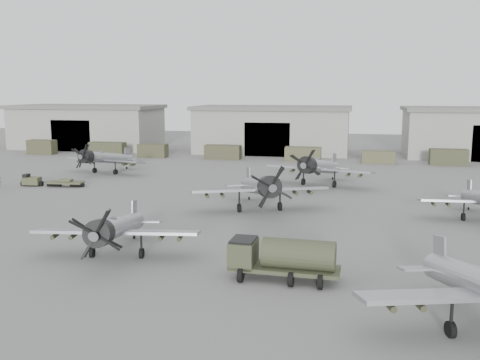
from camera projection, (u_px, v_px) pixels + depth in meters
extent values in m
plane|color=#565654|center=(154.00, 241.00, 41.65)|extent=(220.00, 220.00, 0.00)
cube|color=gray|center=(88.00, 128.00, 108.58)|extent=(28.00, 14.00, 8.00)
cube|color=#63635E|center=(87.00, 107.00, 107.86)|extent=(29.00, 14.80, 0.70)
cube|color=black|center=(71.00, 136.00, 102.18)|extent=(8.12, 0.40, 6.00)
cube|color=gray|center=(273.00, 131.00, 100.80)|extent=(28.00, 14.00, 8.00)
cube|color=#63635E|center=(273.00, 108.00, 100.08)|extent=(29.00, 14.80, 0.70)
cube|color=black|center=(267.00, 140.00, 94.40)|extent=(8.12, 0.40, 6.00)
cube|color=#3E3D28|center=(42.00, 147.00, 98.07)|extent=(5.04, 2.20, 2.62)
cube|color=#3B3D28|center=(108.00, 149.00, 95.41)|extent=(6.43, 2.20, 2.48)
cube|color=#3D3D28|center=(153.00, 151.00, 93.67)|extent=(5.05, 2.20, 2.33)
cube|color=#3D3D28|center=(223.00, 152.00, 91.07)|extent=(6.13, 2.20, 2.40)
cube|color=#48492F|center=(303.00, 154.00, 88.28)|extent=(5.89, 2.20, 2.36)
cube|color=#4B4B31|center=(378.00, 157.00, 85.83)|extent=(5.15, 2.20, 2.01)
cube|color=#393B26|center=(448.00, 157.00, 83.61)|extent=(5.69, 2.20, 2.54)
cylinder|color=#919398|center=(119.00, 226.00, 37.92)|extent=(2.88, 9.95, 2.90)
cylinder|color=black|center=(99.00, 233.00, 33.51)|extent=(1.97, 1.72, 1.93)
cube|color=#919398|center=(117.00, 232.00, 37.41)|extent=(11.79, 3.80, 0.52)
cube|color=#919398|center=(134.00, 211.00, 42.20)|extent=(0.35, 1.54, 1.85)
ellipsoid|color=#3F4C54|center=(112.00, 220.00, 36.32)|extent=(0.72, 1.19, 0.52)
cylinder|color=black|center=(92.00, 253.00, 37.58)|extent=(0.37, 0.77, 0.74)
cylinder|color=black|center=(142.00, 253.00, 37.38)|extent=(0.37, 0.77, 0.74)
cylinder|color=black|center=(134.00, 237.00, 42.26)|extent=(0.16, 0.31, 0.30)
cube|color=#999BA1|center=(440.00, 252.00, 30.74)|extent=(0.60, 1.66, 2.04)
cylinder|color=black|center=(450.00, 330.00, 25.40)|extent=(0.51, 0.86, 0.82)
cylinder|color=black|center=(440.00, 291.00, 30.81)|extent=(0.21, 0.35, 0.33)
cylinder|color=gray|center=(258.00, 186.00, 52.39)|extent=(5.67, 11.05, 3.32)
cylinder|color=black|center=(270.00, 187.00, 47.40)|extent=(2.50, 2.31, 2.21)
cube|color=gray|center=(259.00, 190.00, 51.81)|extent=(13.20, 7.12, 0.60)
cube|color=gray|center=(249.00, 176.00, 57.21)|extent=(0.78, 1.69, 2.12)
ellipsoid|color=#3F4C54|center=(262.00, 179.00, 50.57)|extent=(1.07, 1.42, 0.60)
cylinder|color=black|center=(239.00, 208.00, 51.55)|extent=(0.59, 0.90, 0.85)
cylinder|color=black|center=(280.00, 207.00, 52.23)|extent=(0.59, 0.90, 0.85)
cylinder|color=black|center=(249.00, 198.00, 57.29)|extent=(0.24, 0.36, 0.34)
cube|color=gray|center=(469.00, 188.00, 52.44)|extent=(0.21, 1.50, 1.79)
cylinder|color=black|center=(463.00, 217.00, 48.15)|extent=(0.30, 0.73, 0.72)
cylinder|color=black|center=(468.00, 208.00, 52.50)|extent=(0.13, 0.29, 0.29)
cylinder|color=gray|center=(108.00, 158.00, 75.72)|extent=(3.68, 10.30, 3.01)
cylinder|color=black|center=(86.00, 156.00, 71.54)|extent=(2.13, 1.89, 2.01)
cube|color=gray|center=(105.00, 160.00, 75.24)|extent=(12.23, 4.76, 0.54)
cube|color=gray|center=(127.00, 154.00, 79.75)|extent=(0.47, 1.59, 1.93)
ellipsoid|color=#3F4C54|center=(101.00, 153.00, 74.19)|extent=(0.82, 1.26, 0.54)
cylinder|color=black|center=(95.00, 170.00, 76.08)|extent=(0.43, 0.81, 0.77)
cylinder|color=black|center=(115.00, 172.00, 74.57)|extent=(0.43, 0.81, 0.77)
cylinder|color=black|center=(127.00, 168.00, 79.85)|extent=(0.18, 0.33, 0.31)
cylinder|color=#96989E|center=(321.00, 166.00, 65.89)|extent=(4.56, 11.18, 3.29)
cylinder|color=black|center=(307.00, 165.00, 61.44)|extent=(2.38, 2.15, 2.19)
cube|color=#96989E|center=(320.00, 169.00, 65.38)|extent=(13.30, 5.82, 0.59)
cube|color=#96989E|center=(334.00, 161.00, 70.18)|extent=(0.60, 1.72, 2.10)
ellipsoid|color=#3F4C54|center=(317.00, 160.00, 64.26)|extent=(0.95, 1.39, 0.59)
cylinder|color=black|center=(303.00, 182.00, 66.39)|extent=(0.51, 0.89, 0.84)
cylinder|color=black|center=(334.00, 184.00, 64.56)|extent=(0.51, 0.89, 0.84)
cylinder|color=black|center=(333.00, 178.00, 70.29)|extent=(0.21, 0.36, 0.34)
cube|color=#373C27|center=(284.00, 268.00, 33.04)|extent=(6.87, 2.49, 0.24)
cube|color=#373C27|center=(243.00, 253.00, 33.54)|extent=(1.64, 2.29, 1.65)
cylinder|color=#373C27|center=(299.00, 254.00, 32.67)|extent=(4.53, 2.02, 1.84)
cube|color=black|center=(243.00, 240.00, 33.40)|extent=(1.53, 1.99, 0.15)
cylinder|color=black|center=(241.00, 275.00, 32.63)|extent=(0.32, 0.88, 0.87)
cylinder|color=black|center=(324.00, 270.00, 33.59)|extent=(0.32, 0.88, 0.87)
cube|color=#42442C|center=(32.00, 181.00, 65.56)|extent=(2.15, 1.43, 0.91)
cube|color=black|center=(26.00, 176.00, 65.54)|extent=(0.66, 1.07, 0.57)
cylinder|color=black|center=(32.00, 184.00, 65.61)|extent=(1.42, 0.76, 0.64)
cylinder|color=black|center=(43.00, 182.00, 65.40)|extent=(1.37, 0.21, 0.09)
cube|color=#42442C|center=(66.00, 182.00, 65.07)|extent=(4.45, 1.98, 0.20)
cylinder|color=black|center=(66.00, 185.00, 65.12)|extent=(1.75, 0.65, 0.50)
cylinder|color=#42442C|center=(65.00, 181.00, 65.03)|extent=(1.62, 0.51, 0.36)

